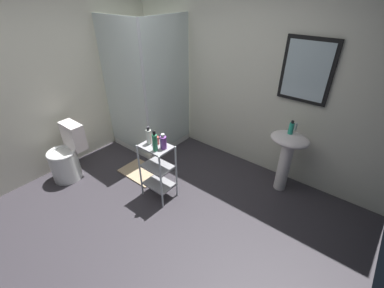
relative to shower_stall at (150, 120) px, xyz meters
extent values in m
cube|color=#343036|center=(1.21, -1.23, -0.47)|extent=(4.20, 4.20, 0.02)
cube|color=silver|center=(1.21, 0.62, 0.79)|extent=(4.20, 0.10, 2.50)
cube|color=black|center=(2.06, 0.55, 1.03)|extent=(0.56, 0.03, 0.72)
cube|color=silver|center=(2.06, 0.54, 1.03)|extent=(0.48, 0.01, 0.64)
cube|color=silver|center=(-0.64, -1.23, 0.79)|extent=(0.10, 4.20, 2.50)
cube|color=white|center=(-0.10, 0.10, -0.41)|extent=(0.90, 0.90, 0.10)
cube|color=silver|center=(-0.10, -0.35, 0.59)|extent=(0.90, 0.02, 1.90)
cube|color=silver|center=(0.35, 0.10, 0.59)|extent=(0.02, 0.90, 1.90)
cylinder|color=silver|center=(0.35, -0.35, 0.59)|extent=(0.04, 0.04, 1.90)
cylinder|color=silver|center=(-0.10, 0.10, -0.36)|extent=(0.08, 0.08, 0.00)
cylinder|color=white|center=(2.13, 0.29, -0.12)|extent=(0.15, 0.15, 0.68)
ellipsoid|color=white|center=(2.13, 0.29, 0.28)|extent=(0.46, 0.37, 0.13)
cylinder|color=silver|center=(2.13, 0.41, 0.40)|extent=(0.03, 0.03, 0.10)
cylinder|color=white|center=(-0.27, -1.36, -0.26)|extent=(0.37, 0.37, 0.40)
torus|color=white|center=(-0.27, -1.36, -0.05)|extent=(0.37, 0.37, 0.04)
cube|color=white|center=(-0.27, -1.15, 0.12)|extent=(0.35, 0.17, 0.36)
cylinder|color=silver|center=(0.80, -0.94, -0.09)|extent=(0.02, 0.02, 0.74)
cylinder|color=silver|center=(1.16, -0.94, -0.09)|extent=(0.02, 0.02, 0.74)
cylinder|color=silver|center=(0.80, -0.68, -0.09)|extent=(0.02, 0.02, 0.74)
cylinder|color=silver|center=(1.16, -0.68, -0.09)|extent=(0.02, 0.02, 0.74)
cube|color=#99999E|center=(0.98, -0.81, -0.28)|extent=(0.36, 0.26, 0.02)
cube|color=#99999E|center=(0.98, -0.81, -0.01)|extent=(0.36, 0.26, 0.02)
cube|color=#99999E|center=(0.98, -0.81, 0.27)|extent=(0.36, 0.26, 0.02)
cylinder|color=#2DBC99|center=(2.11, 0.31, 0.41)|extent=(0.06, 0.06, 0.14)
cylinder|color=black|center=(2.11, 0.31, 0.50)|extent=(0.03, 0.03, 0.03)
cylinder|color=white|center=(0.88, -0.81, 0.36)|extent=(0.06, 0.06, 0.17)
cylinder|color=#333338|center=(0.88, -0.81, 0.47)|extent=(0.03, 0.03, 0.04)
cylinder|color=#359363|center=(1.05, -0.87, 0.37)|extent=(0.06, 0.06, 0.20)
cylinder|color=black|center=(1.05, -0.87, 0.50)|extent=(0.03, 0.03, 0.05)
cylinder|color=purple|center=(1.09, -0.78, 0.35)|extent=(0.07, 0.07, 0.15)
cylinder|color=silver|center=(1.09, -0.78, 0.44)|extent=(0.04, 0.04, 0.04)
cylinder|color=#B24742|center=(0.96, -0.77, 0.32)|extent=(0.07, 0.07, 0.09)
cube|color=tan|center=(0.45, -0.65, -0.45)|extent=(0.60, 0.40, 0.02)
camera|label=1|loc=(2.86, -2.49, 1.84)|focal=24.08mm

